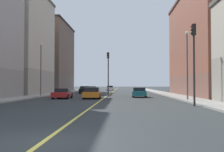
% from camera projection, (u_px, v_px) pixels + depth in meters
% --- Properties ---
extents(ground_plane, '(400.00, 400.00, 0.00)m').
position_uv_depth(ground_plane, '(43.00, 142.00, 8.11)').
color(ground_plane, '#2E3335').
rests_on(ground_plane, ground).
extents(sidewalk_left, '(2.79, 168.00, 0.15)m').
position_uv_depth(sidewalk_left, '(159.00, 92.00, 56.67)').
color(sidewalk_left, '#9E9B93').
rests_on(sidewalk_left, ground).
extents(sidewalk_right, '(2.79, 168.00, 0.15)m').
position_uv_depth(sidewalk_right, '(65.00, 92.00, 57.43)').
color(sidewalk_right, '#9E9B93').
rests_on(sidewalk_right, ground).
extents(lane_center_stripe, '(0.16, 154.00, 0.01)m').
position_uv_depth(lane_center_stripe, '(111.00, 93.00, 57.05)').
color(lane_center_stripe, '#E5D14C').
rests_on(lane_center_stripe, ground).
extents(building_left_mid, '(9.99, 24.00, 15.17)m').
position_uv_depth(building_left_mid, '(217.00, 44.00, 40.29)').
color(building_left_mid, brown).
rests_on(building_left_mid, ground).
extents(building_right_midblock, '(9.99, 15.38, 17.30)m').
position_uv_depth(building_right_midblock, '(16.00, 44.00, 47.34)').
color(building_right_midblock, '#9D9688').
rests_on(building_right_midblock, ground).
extents(building_right_distant, '(9.99, 18.51, 16.49)m').
position_uv_depth(building_right_distant, '(48.00, 57.00, 67.76)').
color(building_right_distant, brown).
rests_on(building_right_distant, ground).
extents(traffic_light_left_near, '(0.40, 0.32, 6.45)m').
position_uv_depth(traffic_light_left_near, '(194.00, 53.00, 21.79)').
color(traffic_light_left_near, '#2D2D2D').
rests_on(traffic_light_left_near, ground).
extents(traffic_light_median_far, '(0.40, 0.32, 6.47)m').
position_uv_depth(traffic_light_median_far, '(108.00, 68.00, 41.35)').
color(traffic_light_median_far, '#2D2D2D').
rests_on(traffic_light_median_far, ground).
extents(street_lamp_left_near, '(0.36, 0.36, 7.00)m').
position_uv_depth(street_lamp_left_near, '(187.00, 58.00, 28.37)').
color(street_lamp_left_near, '#4C4C51').
rests_on(street_lamp_left_near, ground).
extents(street_lamp_right_near, '(0.36, 0.36, 7.22)m').
position_uv_depth(street_lamp_right_near, '(41.00, 64.00, 38.15)').
color(street_lamp_right_near, '#4C4C51').
rests_on(street_lamp_right_near, ground).
extents(car_red, '(1.94, 4.27, 1.20)m').
position_uv_depth(car_red, '(63.00, 94.00, 33.27)').
color(car_red, red).
rests_on(car_red, ground).
extents(car_teal, '(1.99, 4.11, 1.28)m').
position_uv_depth(car_teal, '(139.00, 92.00, 36.84)').
color(car_teal, '#196670').
rests_on(car_teal, ground).
extents(car_black, '(1.91, 4.37, 1.35)m').
position_uv_depth(car_black, '(85.00, 90.00, 52.53)').
color(car_black, black).
rests_on(car_black, ground).
extents(car_silver, '(1.85, 4.24, 1.23)m').
position_uv_depth(car_silver, '(93.00, 89.00, 64.95)').
color(car_silver, silver).
rests_on(car_silver, ground).
extents(car_white, '(1.89, 4.60, 1.33)m').
position_uv_depth(car_white, '(110.00, 88.00, 75.80)').
color(car_white, white).
rests_on(car_white, ground).
extents(car_orange, '(2.03, 4.05, 1.34)m').
position_uv_depth(car_orange, '(92.00, 93.00, 32.85)').
color(car_orange, orange).
rests_on(car_orange, ground).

